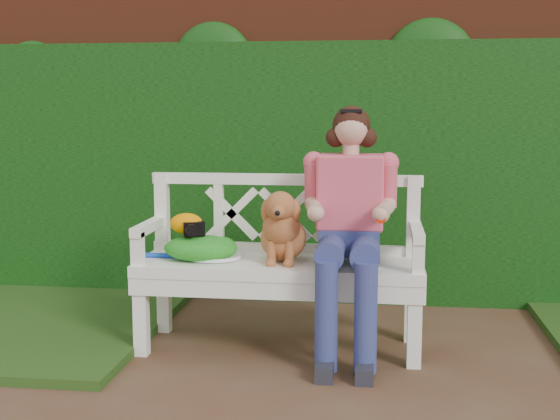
# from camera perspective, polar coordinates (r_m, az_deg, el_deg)

# --- Properties ---
(ground) EXTENTS (60.00, 60.00, 0.00)m
(ground) POSITION_cam_1_polar(r_m,az_deg,el_deg) (3.47, 4.83, -13.93)
(ground) COLOR #4F2C1C
(brick_wall) EXTENTS (10.00, 0.30, 2.20)m
(brick_wall) POSITION_cam_1_polar(r_m,az_deg,el_deg) (5.13, 5.99, 5.75)
(brick_wall) COLOR maroon
(brick_wall) RESTS_ON ground
(ivy_hedge) EXTENTS (10.00, 0.18, 1.70)m
(ivy_hedge) POSITION_cam_1_polar(r_m,az_deg,el_deg) (4.92, 5.87, 2.75)
(ivy_hedge) COLOR #1A6014
(ivy_hedge) RESTS_ON ground
(garden_bench) EXTENTS (1.64, 0.77, 0.48)m
(garden_bench) POSITION_cam_1_polar(r_m,az_deg,el_deg) (4.03, 0.00, -7.21)
(garden_bench) COLOR white
(garden_bench) RESTS_ON ground
(seated_woman) EXTENTS (0.51, 0.69, 1.21)m
(seated_woman) POSITION_cam_1_polar(r_m,az_deg,el_deg) (3.90, 5.32, -2.22)
(seated_woman) COLOR #D73357
(seated_woman) RESTS_ON ground
(dog) EXTENTS (0.35, 0.41, 0.39)m
(dog) POSITION_cam_1_polar(r_m,az_deg,el_deg) (3.90, 0.20, -1.17)
(dog) COLOR #B58A40
(dog) RESTS_ON garden_bench
(tennis_racket) EXTENTS (0.59, 0.28, 0.03)m
(tennis_racket) POSITION_cam_1_polar(r_m,az_deg,el_deg) (4.02, -5.55, -3.55)
(tennis_racket) COLOR white
(tennis_racket) RESTS_ON garden_bench
(green_bag) EXTENTS (0.48, 0.44, 0.13)m
(green_bag) POSITION_cam_1_polar(r_m,az_deg,el_deg) (4.00, -6.07, -2.84)
(green_bag) COLOR #308524
(green_bag) RESTS_ON garden_bench
(camera_item) EXTENTS (0.13, 0.12, 0.07)m
(camera_item) POSITION_cam_1_polar(r_m,az_deg,el_deg) (3.98, -6.60, -1.39)
(camera_item) COLOR black
(camera_item) RESTS_ON green_bag
(baseball_glove) EXTENTS (0.19, 0.15, 0.11)m
(baseball_glove) POSITION_cam_1_polar(r_m,az_deg,el_deg) (4.01, -7.14, -1.04)
(baseball_glove) COLOR orange
(baseball_glove) RESTS_ON green_bag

